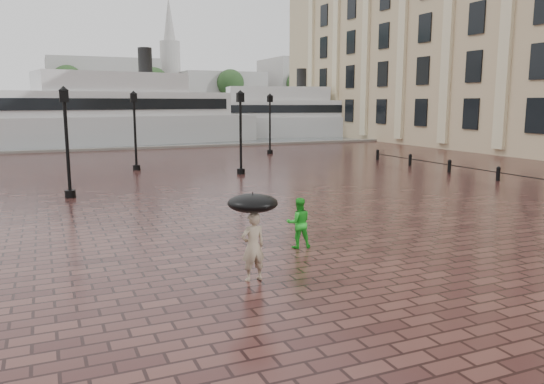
{
  "coord_description": "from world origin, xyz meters",
  "views": [
    {
      "loc": [
        -6.88,
        -13.2,
        3.9
      ],
      "look_at": [
        -1.05,
        0.32,
        1.4
      ],
      "focal_mm": 35.0,
      "sensor_mm": 36.0,
      "label": 1
    }
  ],
  "objects": [
    {
      "name": "bollard_row",
      "position": [
        14.0,
        6.5,
        0.4
      ],
      "size": [
        0.22,
        21.22,
        0.73
      ],
      "color": "black",
      "rests_on": "ground"
    },
    {
      "name": "adult_pedestrian",
      "position": [
        -2.8,
        -2.7,
        0.77
      ],
      "size": [
        0.59,
        0.42,
        1.54
      ],
      "primitive_type": "imported",
      "rotation": [
        0.0,
        0.0,
        3.23
      ],
      "color": "gray",
      "rests_on": "ground"
    },
    {
      "name": "child_pedestrian",
      "position": [
        -0.69,
        -0.68,
        0.69
      ],
      "size": [
        0.77,
        0.66,
        1.37
      ],
      "primitive_type": "imported",
      "rotation": [
        0.0,
        0.0,
        2.91
      ],
      "color": "green",
      "rests_on": "ground"
    },
    {
      "name": "quay_edge",
      "position": [
        0.0,
        32.0,
        0.0
      ],
      "size": [
        80.0,
        0.6,
        0.3
      ],
      "primitive_type": "cube",
      "color": "slate",
      "rests_on": "ground"
    },
    {
      "name": "distant_skyline",
      "position": [
        48.14,
        150.0,
        9.45
      ],
      "size": [
        102.5,
        22.0,
        33.0
      ],
      "color": "#A19D98",
      "rests_on": "ground"
    },
    {
      "name": "street_lamps",
      "position": [
        -1.6,
        17.6,
        2.33
      ],
      "size": [
        21.44,
        14.44,
        4.4
      ],
      "color": "black",
      "rests_on": "ground"
    },
    {
      "name": "ferry_far",
      "position": [
        17.82,
        42.48,
        2.3
      ],
      "size": [
        23.98,
        10.29,
        7.65
      ],
      "rotation": [
        0.0,
        0.0,
        -0.21
      ],
      "color": "silver",
      "rests_on": "ground"
    },
    {
      "name": "ferry_near",
      "position": [
        -0.68,
        38.57,
        2.71
      ],
      "size": [
        28.22,
        11.64,
        9.01
      ],
      "rotation": [
        0.0,
        0.0,
        0.19
      ],
      "color": "silver",
      "rests_on": "ground"
    },
    {
      "name": "harbour_water",
      "position": [
        0.0,
        92.0,
        0.0
      ],
      "size": [
        240.0,
        240.0,
        0.0
      ],
      "primitive_type": "plane",
      "color": "#4A5559",
      "rests_on": "ground"
    },
    {
      "name": "far_shore",
      "position": [
        0.0,
        160.0,
        1.0
      ],
      "size": [
        300.0,
        60.0,
        2.0
      ],
      "primitive_type": "cube",
      "color": "#4C4C47",
      "rests_on": "ground"
    },
    {
      "name": "ground",
      "position": [
        0.0,
        0.0,
        0.0
      ],
      "size": [
        300.0,
        300.0,
        0.0
      ],
      "primitive_type": "plane",
      "color": "#321817",
      "rests_on": "ground"
    },
    {
      "name": "far_trees",
      "position": [
        0.0,
        138.0,
        9.42
      ],
      "size": [
        188.0,
        8.0,
        13.5
      ],
      "color": "#2D2119",
      "rests_on": "ground"
    },
    {
      "name": "umbrella",
      "position": [
        -2.8,
        -2.7,
        1.74
      ],
      "size": [
        1.1,
        1.1,
        1.1
      ],
      "color": "black",
      "rests_on": "ground"
    }
  ]
}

